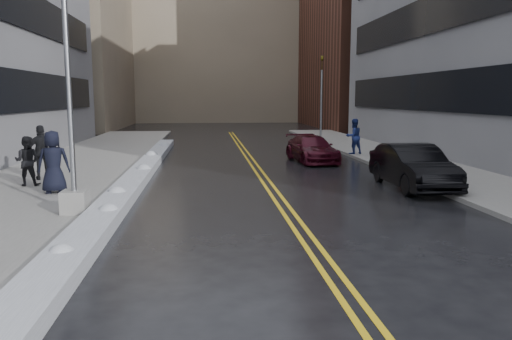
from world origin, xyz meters
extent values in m
plane|color=black|center=(0.00, 0.00, 0.00)|extent=(160.00, 160.00, 0.00)
cube|color=gray|center=(-5.75, 10.00, 0.07)|extent=(5.50, 50.00, 0.15)
cube|color=gray|center=(10.00, 10.00, 0.07)|extent=(4.00, 50.00, 0.15)
cube|color=gold|center=(2.35, 10.00, 0.00)|extent=(0.12, 50.00, 0.01)
cube|color=gold|center=(2.65, 10.00, 0.00)|extent=(0.12, 50.00, 0.01)
cube|color=silver|center=(-2.45, 8.00, 0.17)|extent=(0.90, 30.00, 0.34)
cube|color=gray|center=(-15.50, 44.00, 9.00)|extent=(14.00, 22.00, 18.00)
cube|color=gray|center=(2.00, 60.00, 11.00)|extent=(36.00, 16.00, 22.00)
cube|color=gray|center=(-3.30, 2.00, 0.45)|extent=(0.65, 0.65, 0.60)
cylinder|color=gray|center=(-3.30, 2.00, 4.25)|extent=(0.14, 0.14, 7.00)
cylinder|color=maroon|center=(9.00, 10.00, 0.45)|extent=(0.24, 0.24, 0.60)
sphere|color=maroon|center=(9.00, 10.00, 0.75)|extent=(0.26, 0.26, 0.26)
cylinder|color=maroon|center=(9.00, 10.00, 0.50)|extent=(0.25, 0.10, 0.10)
cylinder|color=gray|center=(8.50, 24.00, 2.65)|extent=(0.14, 0.14, 5.00)
imported|color=#594C0C|center=(8.50, 24.00, 5.65)|extent=(0.16, 0.20, 1.00)
imported|color=black|center=(-6.00, 6.45, 1.02)|extent=(0.85, 0.67, 1.73)
imported|color=black|center=(-4.68, 4.96, 1.16)|extent=(1.09, 0.82, 2.02)
imported|color=black|center=(-5.89, 7.74, 1.17)|extent=(1.30, 0.95, 2.05)
imported|color=navy|center=(8.24, 14.97, 1.11)|extent=(1.09, 0.95, 1.91)
imported|color=black|center=(7.50, 5.35, 0.78)|extent=(1.68, 4.77, 1.57)
imported|color=#390915|center=(5.50, 12.99, 0.65)|extent=(2.27, 4.67, 1.31)
camera|label=1|loc=(0.23, -11.50, 3.22)|focal=35.00mm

